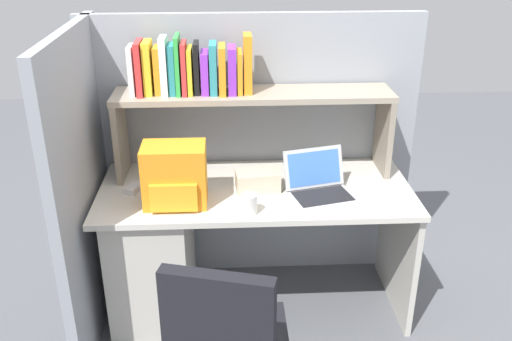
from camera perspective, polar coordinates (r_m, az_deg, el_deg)
name	(u,v)px	position (r m, az deg, el deg)	size (l,w,h in m)	color
ground_plane	(256,303)	(3.28, -0.05, -13.27)	(8.00, 8.00, 0.00)	#595B60
desk	(183,244)	(3.05, -7.42, -7.39)	(1.60, 0.70, 0.73)	beige
cubicle_partition_rear	(252,151)	(3.21, -0.40, 1.97)	(1.84, 0.05, 1.55)	gray
cubicle_partition_left	(85,188)	(2.91, -16.97, -1.70)	(0.05, 1.06, 1.55)	gray
overhead_hutch	(254,110)	(2.94, -0.25, 6.15)	(1.44, 0.28, 0.45)	gray
reference_books_on_shelf	(191,68)	(2.88, -6.66, 10.27)	(0.61, 0.18, 0.29)	white
laptop	(319,186)	(2.81, 6.40, -1.60)	(0.37, 0.33, 0.22)	#B7BABF
backpack	(175,176)	(2.70, -8.25, -0.57)	(0.30, 0.23, 0.30)	orange
computer_mouse	(133,188)	(2.91, -12.33, -1.78)	(0.06, 0.10, 0.03)	silver
paper_cup	(249,204)	(2.62, -0.72, -3.44)	(0.08, 0.08, 0.10)	white
tissue_box	(258,181)	(2.84, 0.18, -1.06)	(0.22, 0.12, 0.10)	#BFB299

